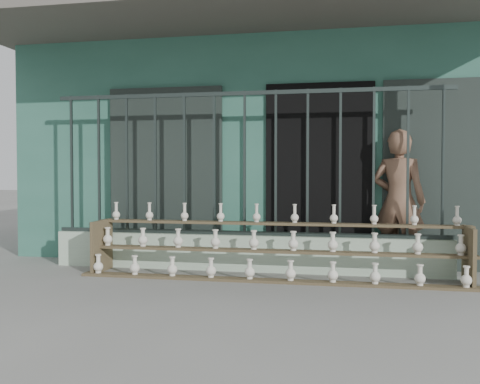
# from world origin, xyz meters

# --- Properties ---
(ground) EXTENTS (60.00, 60.00, 0.00)m
(ground) POSITION_xyz_m (0.00, 0.00, 0.00)
(ground) COLOR slate
(workshop_building) EXTENTS (7.40, 6.60, 3.21)m
(workshop_building) POSITION_xyz_m (0.00, 4.23, 1.62)
(workshop_building) COLOR #2E6351
(workshop_building) RESTS_ON ground
(parapet_wall) EXTENTS (5.00, 0.20, 0.45)m
(parapet_wall) POSITION_xyz_m (0.00, 1.30, 0.23)
(parapet_wall) COLOR #AEC8AC
(parapet_wall) RESTS_ON ground
(security_fence) EXTENTS (5.00, 0.04, 1.80)m
(security_fence) POSITION_xyz_m (-0.00, 1.30, 1.35)
(security_fence) COLOR #283330
(security_fence) RESTS_ON parapet_wall
(shelf_rack) EXTENTS (4.50, 0.68, 0.85)m
(shelf_rack) POSITION_xyz_m (0.41, 0.89, 0.36)
(shelf_rack) COLOR brown
(shelf_rack) RESTS_ON ground
(elderly_woman) EXTENTS (0.75, 0.61, 1.76)m
(elderly_woman) POSITION_xyz_m (1.88, 1.56, 0.88)
(elderly_woman) COLOR brown
(elderly_woman) RESTS_ON ground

